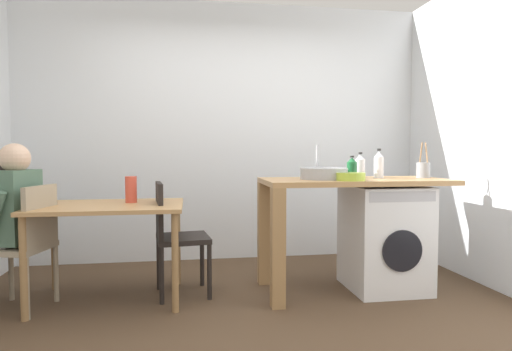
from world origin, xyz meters
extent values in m
plane|color=#4C3826|center=(0.00, 0.00, 0.00)|extent=(5.46, 5.46, 0.00)
cube|color=silver|center=(0.00, 1.75, 1.35)|extent=(4.60, 0.10, 2.70)
cube|color=tan|center=(-0.98, 0.55, 0.72)|extent=(1.10, 0.76, 0.03)
cylinder|color=#977045|center=(-1.48, 0.22, 0.35)|extent=(0.05, 0.05, 0.71)
cylinder|color=#977045|center=(-0.48, 0.22, 0.35)|extent=(0.05, 0.05, 0.71)
cylinder|color=#977045|center=(-1.48, 0.88, 0.35)|extent=(0.05, 0.05, 0.71)
cylinder|color=#977045|center=(-0.48, 0.88, 0.35)|extent=(0.05, 0.05, 0.71)
cube|color=gray|center=(-1.60, 0.45, 0.45)|extent=(0.48, 0.48, 0.04)
cube|color=gray|center=(-1.43, 0.41, 0.68)|extent=(0.13, 0.38, 0.45)
cylinder|color=gray|center=(-1.74, 0.67, 0.23)|extent=(0.04, 0.04, 0.45)
cylinder|color=gray|center=(-1.47, 0.23, 0.23)|extent=(0.04, 0.04, 0.45)
cylinder|color=gray|center=(-1.39, 0.58, 0.23)|extent=(0.04, 0.04, 0.45)
cube|color=black|center=(-0.43, 0.60, 0.45)|extent=(0.45, 0.45, 0.04)
cube|color=black|center=(-0.61, 0.58, 0.68)|extent=(0.08, 0.38, 0.45)
cylinder|color=black|center=(-0.28, 0.80, 0.23)|extent=(0.04, 0.04, 0.45)
cylinder|color=black|center=(-0.23, 0.44, 0.23)|extent=(0.04, 0.04, 0.45)
cylinder|color=black|center=(-0.63, 0.76, 0.23)|extent=(0.04, 0.04, 0.45)
cylinder|color=black|center=(-0.59, 0.40, 0.23)|extent=(0.04, 0.04, 0.45)
cylinder|color=#595651|center=(-1.76, 0.58, 0.50)|extent=(0.42, 0.23, 0.14)
cube|color=#4C6B56|center=(-1.60, 0.45, 0.75)|extent=(0.28, 0.38, 0.52)
cylinder|color=#4C6B56|center=(-1.57, 0.66, 0.74)|extent=(0.20, 0.13, 0.31)
sphere|color=beige|center=(-1.60, 0.45, 1.09)|extent=(0.21, 0.21, 0.21)
sphere|color=black|center=(-1.66, 0.46, 1.01)|extent=(0.12, 0.12, 0.12)
cube|color=tan|center=(0.95, 0.49, 0.90)|extent=(1.50, 0.68, 0.04)
cube|color=#A07749|center=(0.25, 0.20, 0.44)|extent=(0.10, 0.10, 0.88)
cube|color=#A07749|center=(0.25, 0.78, 0.44)|extent=(0.10, 0.10, 0.88)
cube|color=white|center=(1.22, 0.49, 0.43)|extent=(0.60, 0.60, 0.86)
cylinder|color=black|center=(1.22, 0.18, 0.39)|extent=(0.32, 0.02, 0.32)
cube|color=#B2B2B7|center=(1.22, 0.19, 0.80)|extent=(0.54, 0.01, 0.08)
cylinder|color=#9EA0A5|center=(0.69, 0.49, 0.97)|extent=(0.38, 0.38, 0.09)
cylinder|color=#B2B2B7|center=(0.69, 0.67, 1.06)|extent=(0.02, 0.02, 0.28)
cylinder|color=#19592D|center=(0.95, 0.55, 0.99)|extent=(0.08, 0.08, 0.14)
cone|color=#19592D|center=(0.95, 0.55, 1.07)|extent=(0.08, 0.08, 0.04)
cylinder|color=#262626|center=(0.95, 0.55, 1.10)|extent=(0.03, 0.03, 0.02)
cylinder|color=silver|center=(1.07, 0.67, 1.00)|extent=(0.08, 0.08, 0.16)
cone|color=silver|center=(1.07, 0.67, 1.10)|extent=(0.07, 0.07, 0.04)
cylinder|color=#262626|center=(1.07, 0.67, 1.13)|extent=(0.03, 0.03, 0.02)
cylinder|color=silver|center=(1.18, 0.54, 1.01)|extent=(0.08, 0.08, 0.18)
cone|color=silver|center=(1.18, 0.54, 1.12)|extent=(0.07, 0.07, 0.05)
cylinder|color=#262626|center=(1.18, 0.54, 1.16)|extent=(0.03, 0.03, 0.02)
cylinder|color=#A8C63D|center=(0.84, 0.29, 0.95)|extent=(0.22, 0.22, 0.06)
cylinder|color=olive|center=(0.84, 0.29, 0.97)|extent=(0.18, 0.18, 0.03)
cylinder|color=gray|center=(1.58, 0.54, 0.99)|extent=(0.11, 0.11, 0.13)
cylinder|color=#99724C|center=(1.57, 0.55, 1.13)|extent=(0.01, 0.04, 0.18)
cylinder|color=#99724C|center=(1.60, 0.52, 1.13)|extent=(0.01, 0.05, 0.18)
cylinder|color=#D84C38|center=(-0.83, 0.65, 0.84)|extent=(0.09, 0.09, 0.21)
cube|color=#B2B2B7|center=(0.90, 0.39, 0.92)|extent=(0.15, 0.06, 0.01)
cube|color=#262628|center=(0.90, 0.39, 0.92)|extent=(0.15, 0.06, 0.01)
camera|label=1|loc=(-0.38, -2.80, 1.13)|focal=29.86mm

